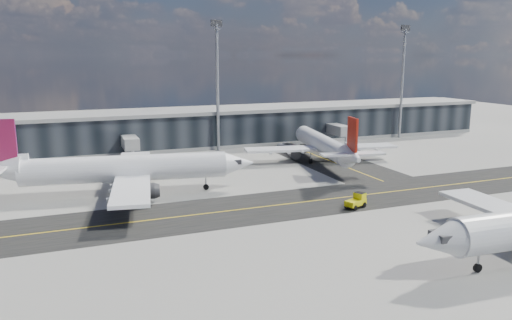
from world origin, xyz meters
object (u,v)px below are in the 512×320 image
object	(u,v)px
service_van	(290,145)
airliner_redtail	(324,145)
airliner_af	(122,169)
baggage_tug	(357,200)

from	to	relation	value
service_van	airliner_redtail	bearing A→B (deg)	-128.44
service_van	airliner_af	bearing A→B (deg)	174.03
airliner_redtail	baggage_tug	world-z (taller)	airliner_redtail
airliner_redtail	service_van	size ratio (longest dim) A/B	6.30
airliner_redtail	service_van	xyz separation A→B (m)	(0.14, 16.16, -2.82)
airliner_redtail	baggage_tug	xyz separation A→B (m)	(-10.45, -28.72, -2.60)
baggage_tug	service_van	distance (m)	46.11
airliner_redtail	service_van	bearing A→B (deg)	100.13
airliner_redtail	airliner_af	bearing A→B (deg)	-156.44
baggage_tug	service_van	size ratio (longest dim) A/B	0.62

